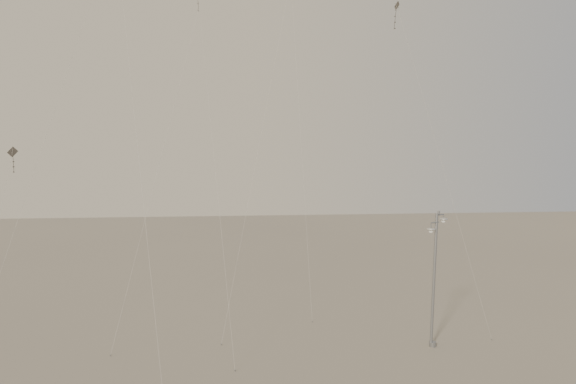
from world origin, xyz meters
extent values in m
cylinder|color=#979BA0|center=(10.09, 6.15, 0.15)|extent=(0.44, 0.44, 0.30)
cylinder|color=#979BA0|center=(10.09, 6.15, 4.14)|extent=(0.42, 0.18, 8.28)
cylinder|color=#979BA0|center=(10.33, 6.15, 8.33)|extent=(0.14, 0.14, 0.18)
cylinder|color=#979BA0|center=(10.54, 6.29, 8.18)|extent=(0.45, 0.34, 0.07)
cylinder|color=#979BA0|center=(10.74, 6.44, 8.03)|extent=(0.06, 0.06, 0.30)
ellipsoid|color=beige|center=(10.74, 6.44, 7.88)|extent=(0.52, 0.52, 0.18)
cylinder|color=#979BA0|center=(10.05, 6.05, 7.73)|extent=(0.59, 0.28, 0.07)
cylinder|color=#979BA0|center=(9.77, 5.94, 7.53)|extent=(0.06, 0.06, 0.40)
ellipsoid|color=beige|center=(9.77, 5.94, 7.33)|extent=(0.52, 0.52, 0.18)
cylinder|color=beige|center=(-12.68, 10.63, 16.24)|extent=(8.63, 8.89, 32.39)
cylinder|color=#2F2B27|center=(-4.39, 15.02, 22.81)|extent=(0.09, 0.22, 1.44)
cylinder|color=beige|center=(-3.28, 9.22, 11.99)|extent=(2.31, 11.33, 23.89)
cylinder|color=#979BA0|center=(-2.14, 3.57, 0.05)|extent=(0.06, 0.06, 0.10)
cylinder|color=beige|center=(1.62, 15.20, 21.02)|extent=(9.04, 14.60, 41.95)
cylinder|color=#979BA0|center=(-2.89, 7.90, 0.05)|extent=(0.06, 0.06, 0.10)
cylinder|color=beige|center=(-6.57, 0.60, 10.89)|extent=(2.95, 7.88, 21.67)
cube|color=#2F2B27|center=(7.80, 7.03, 20.81)|extent=(0.22, 0.68, 0.63)
cylinder|color=#2F2B27|center=(7.68, 6.95, 19.95)|extent=(0.17, 0.12, 1.15)
cylinder|color=beige|center=(11.04, 6.93, 10.43)|extent=(6.48, 0.21, 20.77)
cylinder|color=#979BA0|center=(14.27, 6.83, 0.05)|extent=(0.06, 0.06, 0.10)
cylinder|color=beige|center=(2.73, 14.49, 17.13)|extent=(1.52, 5.13, 34.17)
cylinder|color=#979BA0|center=(3.48, 11.93, 0.05)|extent=(0.06, 0.06, 0.10)
cube|color=#2F2B27|center=(-13.93, 5.21, 12.00)|extent=(0.59, 0.12, 0.58)
cylinder|color=#2F2B27|center=(-13.96, 5.36, 11.30)|extent=(0.05, 0.15, 0.89)
cylinder|color=beige|center=(-5.77, 10.71, 15.19)|extent=(7.23, 7.99, 30.28)
cylinder|color=#979BA0|center=(-9.37, 6.73, 0.05)|extent=(0.06, 0.06, 0.10)
camera|label=1|loc=(-2.68, -26.48, 11.95)|focal=35.00mm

